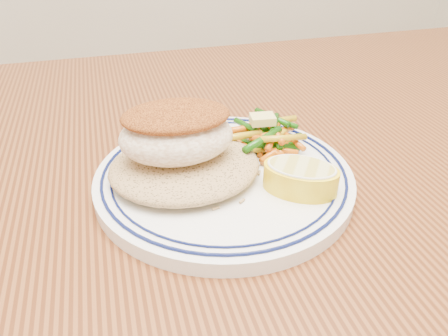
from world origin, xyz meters
TOP-DOWN VIEW (x-y plane):
  - dining_table at (0.00, 0.00)m, footprint 1.50×0.90m
  - plate at (0.03, -0.02)m, footprint 0.26×0.26m
  - rice_pilaf at (-0.01, -0.01)m, footprint 0.15×0.13m
  - fish_fillet at (-0.02, -0.01)m, footprint 0.11×0.09m
  - vegetable_pile at (0.08, 0.02)m, footprint 0.11×0.10m
  - butter_pat at (0.08, 0.02)m, footprint 0.03×0.02m
  - lemon_wedge at (0.09, -0.07)m, footprint 0.09×0.09m

SIDE VIEW (x-z plane):
  - dining_table at x=0.00m, z-range 0.28..1.03m
  - plate at x=0.03m, z-range 0.75..0.77m
  - vegetable_pile at x=0.08m, z-range 0.76..0.79m
  - rice_pilaf at x=-0.01m, z-range 0.77..0.79m
  - lemon_wedge at x=0.09m, z-range 0.77..0.79m
  - butter_pat at x=0.08m, z-range 0.79..0.80m
  - fish_fillet at x=-0.02m, z-range 0.79..0.84m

